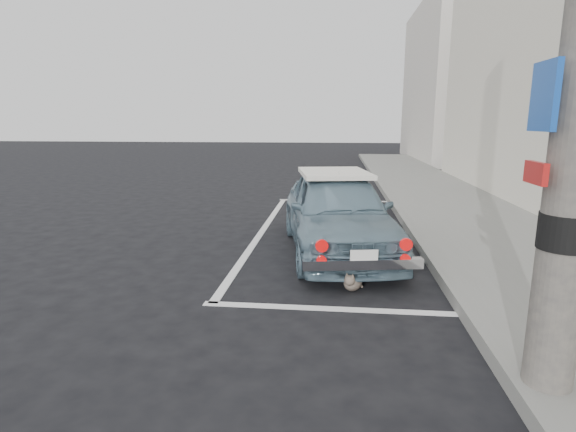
# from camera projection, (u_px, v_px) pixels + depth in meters

# --- Properties ---
(ground) EXTENTS (80.00, 80.00, 0.00)m
(ground) POSITION_uv_depth(u_px,v_px,m) (295.00, 291.00, 5.51)
(ground) COLOR black
(ground) RESTS_ON ground
(sidewalk) EXTENTS (2.80, 40.00, 0.15)m
(sidewalk) POSITION_uv_depth(u_px,v_px,m) (507.00, 248.00, 7.11)
(sidewalk) COLOR slate
(sidewalk) RESTS_ON ground
(building_far) EXTENTS (3.50, 10.00, 8.00)m
(building_far) POSITION_uv_depth(u_px,v_px,m) (451.00, 83.00, 23.48)
(building_far) COLOR beige
(building_far) RESTS_ON ground
(pline_rear) EXTENTS (3.00, 0.12, 0.01)m
(pline_rear) POSITION_uv_depth(u_px,v_px,m) (336.00, 309.00, 4.97)
(pline_rear) COLOR silver
(pline_rear) RESTS_ON ground
(pline_front) EXTENTS (3.00, 0.12, 0.01)m
(pline_front) POSITION_uv_depth(u_px,v_px,m) (337.00, 201.00, 11.78)
(pline_front) COLOR silver
(pline_front) RESTS_ON ground
(pline_side) EXTENTS (0.12, 7.00, 0.01)m
(pline_side) POSITION_uv_depth(u_px,v_px,m) (262.00, 231.00, 8.52)
(pline_side) COLOR silver
(pline_side) RESTS_ON ground
(retro_coupe) EXTENTS (2.13, 3.98, 1.29)m
(retro_coupe) POSITION_uv_depth(u_px,v_px,m) (337.00, 211.00, 7.07)
(retro_coupe) COLOR slate
(retro_coupe) RESTS_ON ground
(cat) EXTENTS (0.31, 0.47, 0.27)m
(cat) POSITION_uv_depth(u_px,v_px,m) (353.00, 281.00, 5.51)
(cat) COLOR #65564D
(cat) RESTS_ON ground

